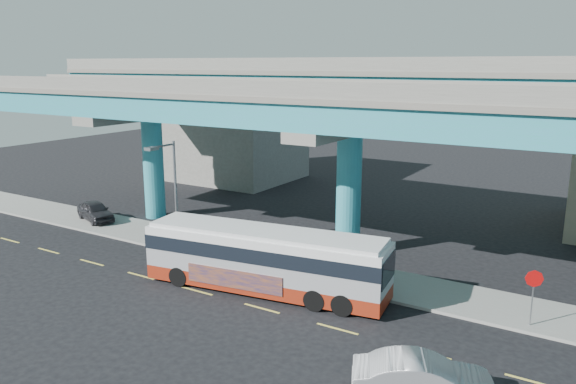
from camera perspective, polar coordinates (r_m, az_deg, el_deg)
The scene contains 10 objects.
ground at distance 27.44m, azimuth -2.31°, elevation -11.52°, with size 120.00×120.00×0.00m, color black.
sidewalk at distance 31.77m, azimuth 3.27°, elevation -7.88°, with size 70.00×4.00×0.15m, color gray.
lane_markings at distance 27.21m, azimuth -2.67°, elevation -11.73°, with size 58.00×0.12×0.01m.
viaduct at distance 32.99m, azimuth 6.49°, elevation 9.02°, with size 52.00×12.40×11.70m.
building_concrete at distance 56.56m, azimuth -5.67°, elevation 5.94°, with size 12.00×10.00×9.00m, color gray.
transit_bus at distance 28.50m, azimuth -2.34°, elevation -6.70°, with size 12.91×4.50×3.25m.
sedan at distance 20.76m, azimuth 13.58°, elevation -18.04°, with size 5.13×3.58×1.60m, color #A1A1A5.
parked_car at distance 43.26m, azimuth -18.99°, elevation -1.83°, with size 4.36×2.90×1.38m, color #29282C.
street_lamp at distance 34.17m, azimuth -12.00°, elevation 1.21°, with size 0.50×2.24×6.69m.
stop_sign at distance 26.73m, azimuth 23.68°, elevation -8.72°, with size 0.73×0.29×2.56m.
Camera 1 is at (13.99, -20.69, 11.38)m, focal length 35.00 mm.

